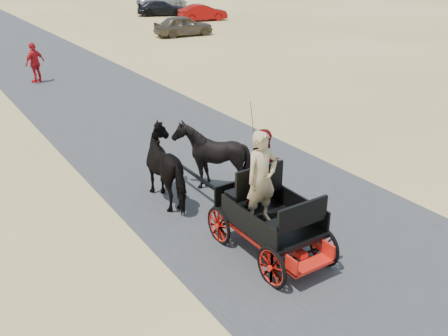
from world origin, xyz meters
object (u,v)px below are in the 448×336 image
horse_left (171,167)px  car_a (183,26)px  car_c (162,8)px  pedestrian (35,63)px  car_b (203,13)px  car_d (162,1)px  carriage (269,236)px  horse_right (211,156)px

horse_left → car_a: size_ratio=0.51×
horse_left → car_c: (15.30, 30.63, -0.23)m
horse_left → pedestrian: size_ratio=1.16×
car_b → car_c: bearing=24.9°
car_d → car_a: bearing=171.7°
car_a → horse_left: bearing=155.1°
carriage → horse_left: horse_left is taller
horse_right → pedestrian: 13.12m
horse_left → car_a: (11.70, 20.40, -0.18)m
car_c → carriage: bearing=-179.4°
car_b → car_a: bearing=148.7°
carriage → car_b: (16.00, 28.97, 0.27)m
horse_left → horse_right: size_ratio=1.18×
horse_left → car_c: size_ratio=0.47×
horse_right → car_d: 39.37m
carriage → car_b: car_b is taller
carriage → pedestrian: bearing=91.0°
car_b → car_c: size_ratio=0.90×
horse_right → car_d: horse_right is taller
horse_left → horse_right: 1.10m
horse_left → car_a: 23.52m
horse_left → carriage: bearing=100.4°
car_c → car_a: bearing=-175.1°
horse_right → car_c: (14.20, 30.63, -0.23)m
car_c → horse_right: bearing=179.4°
carriage → horse_left: size_ratio=1.20×
car_c → car_d: size_ratio=0.90×
car_b → car_d: size_ratio=0.81×
carriage → pedestrian: size_ratio=1.39×
horse_right → car_b: size_ratio=0.44×
carriage → car_a: 25.92m
car_a → car_c: size_ratio=0.92×
horse_left → car_d: 39.85m
car_d → car_c: bearing=166.6°
horse_right → horse_left: bearing=0.0°
horse_left → pedestrian: 13.09m
car_a → car_c: bearing=-14.5°
horse_left → car_b: bearing=-122.5°
pedestrian → car_a: size_ratio=0.44×
horse_left → car_d: size_ratio=0.42×
horse_left → car_d: horse_left is taller
carriage → car_d: bearing=65.8°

